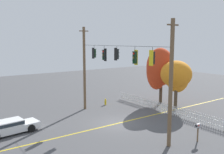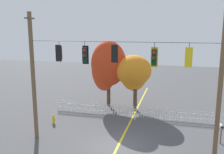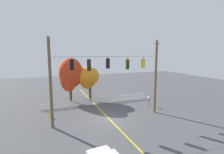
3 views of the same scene
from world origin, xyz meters
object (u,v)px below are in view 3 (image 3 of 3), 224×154
traffic_signal_northbound_primary (108,63)px  autumn_maple_mid (88,77)px  fire_hydrant (50,115)px  traffic_signal_eastbound_side (128,64)px  traffic_signal_westbound_side (143,63)px  roadside_mailbox (149,98)px  traffic_signal_northbound_secondary (89,65)px  traffic_signal_southbound_primary (72,65)px  autumn_maple_near_fence (70,74)px

traffic_signal_northbound_primary → autumn_maple_mid: size_ratio=0.24×
traffic_signal_northbound_primary → fire_hydrant: traffic_signal_northbound_primary is taller
fire_hydrant → traffic_signal_northbound_primary: bearing=-25.2°
traffic_signal_eastbound_side → traffic_signal_westbound_side: bearing=-0.6°
traffic_signal_westbound_side → roadside_mailbox: (2.62, 2.42, -5.21)m
autumn_maple_mid → roadside_mailbox: size_ratio=3.84×
traffic_signal_westbound_side → fire_hydrant: size_ratio=1.87×
traffic_signal_northbound_primary → traffic_signal_northbound_secondary: bearing=179.5°
traffic_signal_westbound_side → autumn_maple_mid: traffic_signal_westbound_side is taller
traffic_signal_northbound_secondary → traffic_signal_westbound_side: (6.60, -0.02, 0.05)m
traffic_signal_northbound_primary → traffic_signal_westbound_side: (4.53, -0.00, -0.10)m
traffic_signal_eastbound_side → roadside_mailbox: traffic_signal_eastbound_side is taller
traffic_signal_southbound_primary → autumn_maple_near_fence: traffic_signal_southbound_primary is taller
autumn_maple_near_fence → autumn_maple_mid: 2.78m
traffic_signal_southbound_primary → autumn_maple_near_fence: (0.96, 8.60, -2.06)m
traffic_signal_westbound_side → autumn_maple_near_fence: (-7.49, 8.60, -2.02)m
roadside_mailbox → fire_hydrant: bearing=177.9°
traffic_signal_northbound_primary → traffic_signal_westbound_side: bearing=-0.0°
traffic_signal_westbound_side → autumn_maple_mid: bearing=118.9°
traffic_signal_northbound_secondary → autumn_maple_mid: traffic_signal_northbound_secondary is taller
autumn_maple_mid → roadside_mailbox: 9.99m
traffic_signal_eastbound_side → traffic_signal_westbound_side: size_ratio=1.07×
traffic_signal_southbound_primary → traffic_signal_eastbound_side: size_ratio=0.89×
traffic_signal_westbound_side → autumn_maple_near_fence: traffic_signal_westbound_side is taller
traffic_signal_northbound_primary → traffic_signal_eastbound_side: same height
traffic_signal_northbound_primary → autumn_maple_near_fence: bearing=109.0°
autumn_maple_near_fence → roadside_mailbox: (10.11, -6.18, -3.19)m
roadside_mailbox → traffic_signal_northbound_secondary: bearing=-165.4°
traffic_signal_northbound_primary → fire_hydrant: 9.15m
autumn_maple_mid → traffic_signal_northbound_primary: bearing=-88.5°
traffic_signal_eastbound_side → fire_hydrant: size_ratio=2.00×
autumn_maple_near_fence → traffic_signal_westbound_side: bearing=-49.0°
traffic_signal_westbound_side → traffic_signal_northbound_secondary: bearing=179.8°
traffic_signal_northbound_secondary → fire_hydrant: traffic_signal_northbound_secondary is taller
traffic_signal_eastbound_side → traffic_signal_southbound_primary: bearing=-179.8°
traffic_signal_northbound_primary → autumn_maple_near_fence: traffic_signal_northbound_primary is taller
traffic_signal_eastbound_side → autumn_maple_near_fence: 10.35m
traffic_signal_northbound_secondary → roadside_mailbox: size_ratio=1.06×
traffic_signal_southbound_primary → autumn_maple_mid: size_ratio=0.25×
traffic_signal_southbound_primary → fire_hydrant: bearing=127.8°
traffic_signal_southbound_primary → traffic_signal_northbound_secondary: (1.85, 0.02, -0.09)m
traffic_signal_northbound_secondary → traffic_signal_northbound_primary: size_ratio=1.16×
traffic_signal_southbound_primary → autumn_maple_mid: bearing=66.8°
traffic_signal_westbound_side → roadside_mailbox: 6.32m
autumn_maple_mid → roadside_mailbox: (7.38, -6.19, -2.66)m
traffic_signal_northbound_secondary → traffic_signal_northbound_primary: (2.07, -0.02, 0.16)m
traffic_signal_eastbound_side → fire_hydrant: bearing=161.5°
autumn_maple_near_fence → roadside_mailbox: size_ratio=4.80×
traffic_signal_westbound_side → traffic_signal_eastbound_side: bearing=179.4°
traffic_signal_northbound_primary → autumn_maple_near_fence: (-2.96, 8.60, -2.13)m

